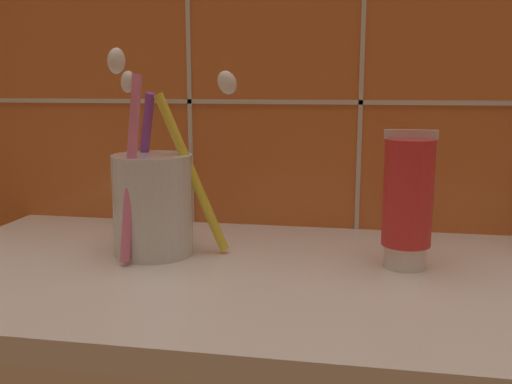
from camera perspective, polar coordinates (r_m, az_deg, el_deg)
name	(u,v)px	position (r cm, az deg, el deg)	size (l,w,h in cm)	color
sink_counter	(332,284)	(50.60, 7.66, -9.13)	(76.87, 32.80, 2.00)	silver
tile_wall_backsplash	(344,54)	(64.32, 8.84, 13.44)	(86.87, 1.72, 42.53)	#C6662D
toothbrush_cup	(153,200)	(55.06, -10.23, -0.75)	(13.31, 10.32, 19.27)	silver
toothpaste_tube	(408,201)	(51.70, 14.93, -0.88)	(4.53, 4.31, 12.27)	white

